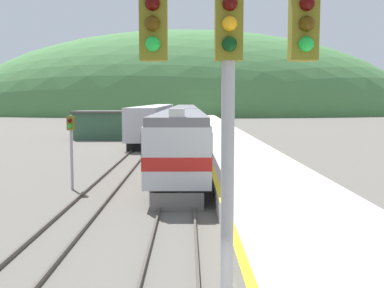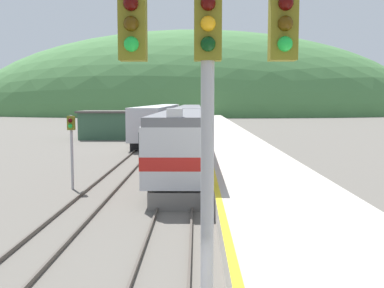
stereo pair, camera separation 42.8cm
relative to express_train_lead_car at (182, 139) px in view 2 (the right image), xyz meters
name	(u,v)px [view 2 (the right image)]	position (x,y,z in m)	size (l,w,h in m)	color
track_main	(191,128)	(0.00, 46.66, -2.04)	(1.52, 180.00, 0.16)	#4C443D
track_siding	(168,128)	(-3.91, 46.66, -2.04)	(1.52, 180.00, 0.16)	#4C443D
platform	(225,134)	(4.36, 26.66, -1.68)	(5.47, 140.00, 0.89)	#BCB5A5
distant_hills	(194,114)	(0.00, 122.72, -2.12)	(150.62, 67.78, 55.23)	#477A42
station_shed	(113,125)	(-9.23, 25.55, -0.42)	(7.70, 5.54, 3.36)	#385B42
express_train_lead_car	(182,139)	(0.00, 0.00, 0.00)	(2.93, 21.04, 4.23)	black
carriage_second	(189,123)	(0.00, 21.32, -0.01)	(2.92, 19.36, 3.87)	black
carriage_third	(191,117)	(0.00, 41.56, -0.01)	(2.92, 19.36, 3.87)	black
siding_train	(162,119)	(-3.91, 33.79, -0.10)	(2.90, 45.77, 3.92)	black
signal_mast_main	(208,78)	(1.08, -21.75, 2.77)	(3.30, 0.42, 7.15)	#9E9EA3
signal_post_siding	(71,136)	(-5.49, -5.68, 0.63)	(0.36, 0.42, 3.83)	#9E9EA3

